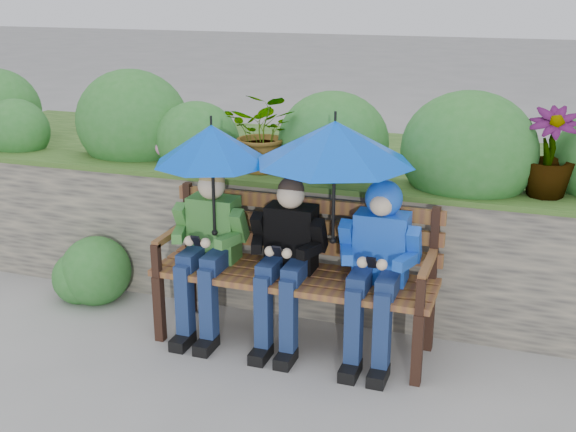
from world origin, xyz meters
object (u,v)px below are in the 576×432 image
(boy_right, at_px, (378,256))
(boy_middle, at_px, (286,254))
(umbrella_left, at_px, (212,144))
(umbrella_right, at_px, (335,142))
(boy_left, at_px, (208,243))
(park_bench, at_px, (297,263))

(boy_right, bearing_deg, boy_middle, -179.04)
(boy_middle, relative_size, umbrella_left, 1.42)
(umbrella_right, bearing_deg, umbrella_left, -175.84)
(umbrella_right, bearing_deg, boy_left, -176.50)
(boy_left, relative_size, boy_middle, 1.01)
(park_bench, bearing_deg, boy_right, -8.16)
(boy_left, xyz_separation_m, boy_middle, (0.58, 0.00, -0.00))
(boy_middle, distance_m, boy_right, 0.62)
(park_bench, relative_size, boy_middle, 1.63)
(boy_middle, xyz_separation_m, umbrella_left, (-0.52, -0.01, 0.71))
(boy_left, xyz_separation_m, umbrella_right, (0.88, 0.05, 0.77))
(boy_right, bearing_deg, umbrella_left, -179.12)
(boy_left, height_order, umbrella_left, umbrella_left)
(boy_right, distance_m, umbrella_right, 0.78)
(park_bench, xyz_separation_m, boy_middle, (-0.04, -0.09, 0.09))
(park_bench, bearing_deg, boy_left, -171.30)
(boy_right, xyz_separation_m, umbrella_left, (-1.14, -0.02, 0.66))
(boy_middle, bearing_deg, umbrella_left, -179.21)
(umbrella_left, bearing_deg, boy_right, 0.88)
(umbrella_left, bearing_deg, park_bench, 10.14)
(umbrella_left, bearing_deg, umbrella_right, 4.16)
(boy_left, height_order, umbrella_right, umbrella_right)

